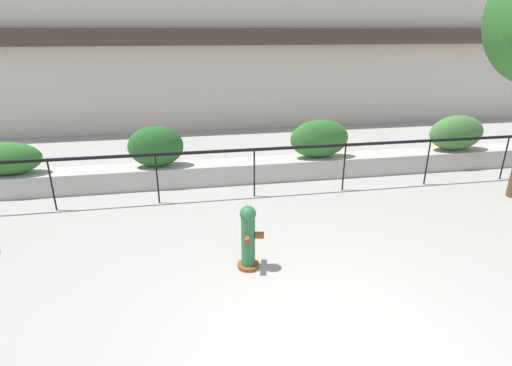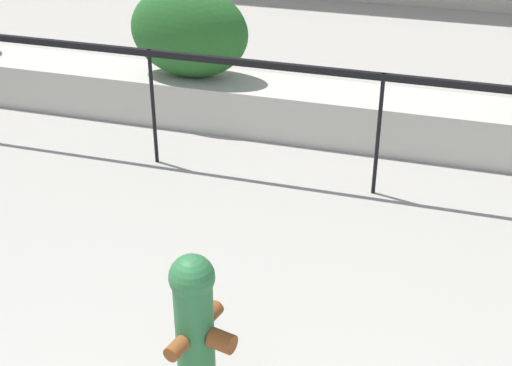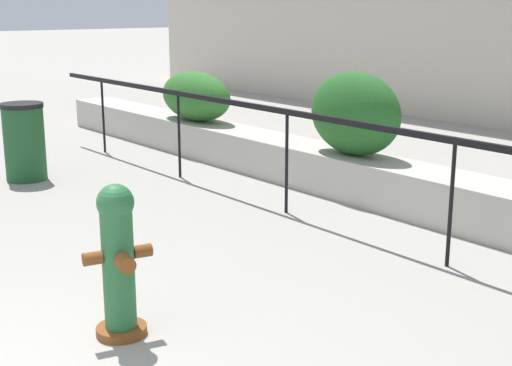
{
  "view_description": "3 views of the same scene",
  "coord_description": "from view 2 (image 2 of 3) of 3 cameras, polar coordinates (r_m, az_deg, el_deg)",
  "views": [
    {
      "loc": [
        -1.47,
        -3.46,
        3.61
      ],
      "look_at": [
        -0.19,
        3.6,
        0.84
      ],
      "focal_mm": 28.0,
      "sensor_mm": 36.0,
      "label": 1
    },
    {
      "loc": [
        0.62,
        -0.82,
        3.23
      ],
      "look_at": [
        -0.69,
        3.47,
        0.75
      ],
      "focal_mm": 50.0,
      "sensor_mm": 36.0,
      "label": 2
    },
    {
      "loc": [
        3.53,
        -0.11,
        2.23
      ],
      "look_at": [
        -1.06,
        3.59,
        0.75
      ],
      "focal_mm": 50.0,
      "sensor_mm": 36.0,
      "label": 3
    }
  ],
  "objects": [
    {
      "name": "planter_wall_low",
      "position": [
        7.47,
        10.76,
        4.91
      ],
      "size": [
        18.0,
        0.7,
        0.5
      ],
      "primitive_type": "cube",
      "color": "#B7B2A8",
      "rests_on": "ground"
    },
    {
      "name": "fence_railing_segment",
      "position": [
        6.17,
        10.08,
        7.47
      ],
      "size": [
        15.0,
        0.05,
        1.15
      ],
      "color": "black",
      "rests_on": "ground"
    },
    {
      "name": "fire_hydrant",
      "position": [
        4.09,
        -4.85,
        -12.04
      ],
      "size": [
        0.47,
        0.48,
        1.08
      ],
      "color": "brown",
      "rests_on": "ground"
    },
    {
      "name": "hedge_bush_1",
      "position": [
        7.71,
        -5.4,
        11.97
      ],
      "size": [
        1.3,
        0.65,
        0.99
      ],
      "primitive_type": "ellipsoid",
      "color": "#235B23",
      "rests_on": "planter_wall_low"
    }
  ]
}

